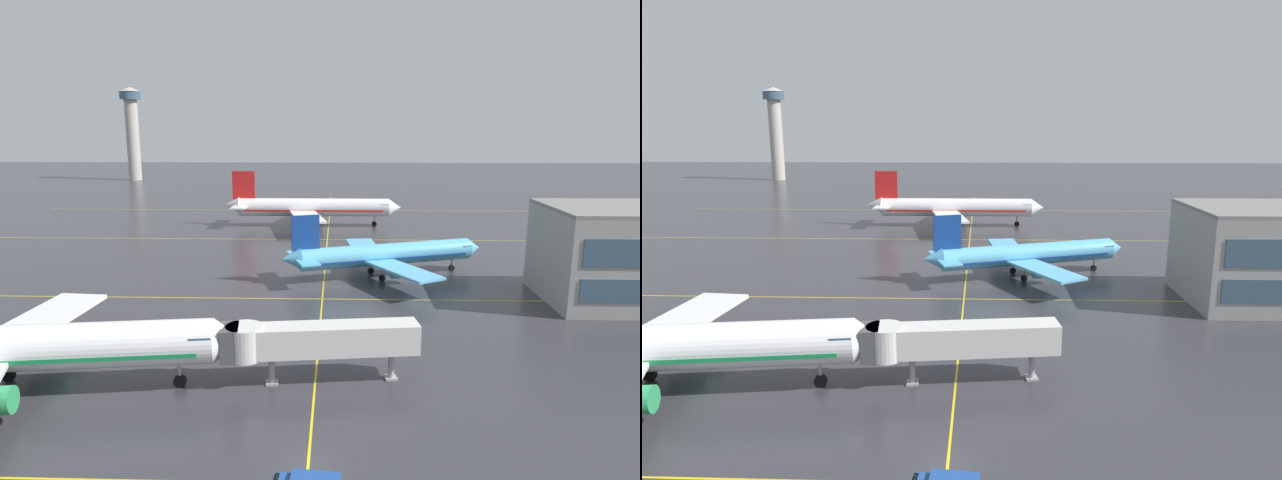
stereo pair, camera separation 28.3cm
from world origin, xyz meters
The scene contains 7 objects.
ground_plane centered at (0.00, 0.00, 0.00)m, with size 600.00×600.00×0.00m, color #333338.
airliner_front_gate centered at (-25.99, 9.20, 4.21)m, with size 39.64×33.92×12.32m.
airliner_second_row centered at (9.15, 47.72, 3.46)m, with size 31.79×27.19×10.14m.
airliner_third_row centered at (-3.93, 89.86, 4.27)m, with size 40.10×34.74×12.52m.
taxiway_markings centered at (0.00, 55.72, 0.00)m, with size 153.62×169.32×0.01m.
jet_bridge centered at (-0.84, 12.31, 4.06)m, with size 17.85×4.97×5.58m.
control_tower centered at (-82.10, 192.86, 21.79)m, with size 8.82×8.82×37.53m.
Camera 1 is at (1.85, -33.52, 22.93)m, focal length 30.79 mm.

